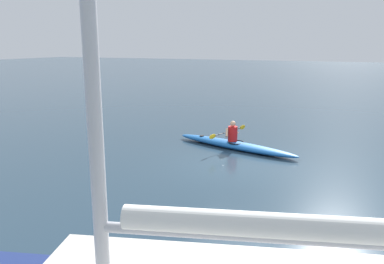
% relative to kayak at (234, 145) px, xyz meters
% --- Properties ---
extents(ground_plane, '(160.00, 160.00, 0.00)m').
position_rel_kayak_xyz_m(ground_plane, '(-0.64, 1.84, -0.14)').
color(ground_plane, '#233847').
extents(kayak, '(5.16, 2.00, 0.28)m').
position_rel_kayak_xyz_m(kayak, '(0.00, 0.00, 0.00)').
color(kayak, '#1959A5').
rests_on(kayak, ground).
extents(kayaker, '(0.71, 2.36, 0.78)m').
position_rel_kayak_xyz_m(kayaker, '(0.11, -0.03, 0.47)').
color(kayaker, red).
rests_on(kayaker, kayak).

